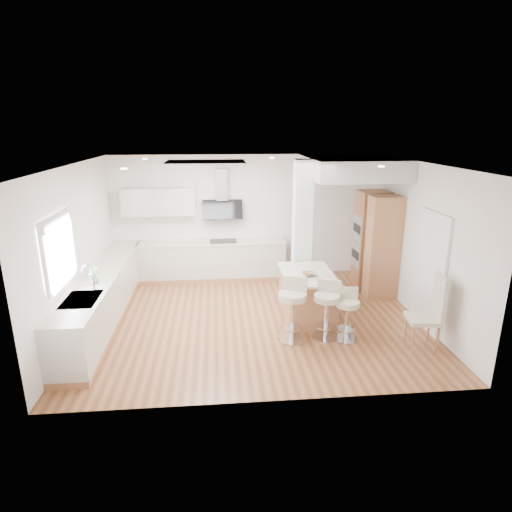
{
  "coord_description": "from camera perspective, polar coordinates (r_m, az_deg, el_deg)",
  "views": [
    {
      "loc": [
        -0.62,
        -7.19,
        3.4
      ],
      "look_at": [
        0.08,
        0.4,
        1.08
      ],
      "focal_mm": 30.0,
      "sensor_mm": 36.0,
      "label": 1
    }
  ],
  "objects": [
    {
      "name": "wall_back",
      "position": [
        9.92,
        -1.59,
        5.3
      ],
      "size": [
        6.0,
        0.04,
        2.8
      ],
      "primitive_type": "cube",
      "color": "white",
      "rests_on": "ground"
    },
    {
      "name": "peninsula",
      "position": [
        7.95,
        6.79,
        -5.13
      ],
      "size": [
        0.94,
        1.41,
        0.91
      ],
      "rotation": [
        0.0,
        0.0,
        -0.01
      ],
      "color": "#B97D4F",
      "rests_on": "ground"
    },
    {
      "name": "wall_right",
      "position": [
        8.3,
        20.79,
        1.87
      ],
      "size": [
        0.04,
        5.0,
        2.8
      ],
      "primitive_type": "cube",
      "color": "white",
      "rests_on": "ground"
    },
    {
      "name": "skylight",
      "position": [
        7.82,
        -6.66,
        12.21
      ],
      "size": [
        4.1,
        2.1,
        0.06
      ],
      "color": "white",
      "rests_on": "ground"
    },
    {
      "name": "bar_stool_a",
      "position": [
        7.02,
        4.89,
        -6.69
      ],
      "size": [
        0.62,
        0.62,
        1.06
      ],
      "rotation": [
        0.0,
        0.0,
        -0.38
      ],
      "color": "silver",
      "rests_on": "ground"
    },
    {
      "name": "bar_stool_b",
      "position": [
        7.17,
        9.41,
        -6.71
      ],
      "size": [
        0.58,
        0.58,
        0.98
      ],
      "rotation": [
        0.0,
        0.0,
        -0.42
      ],
      "color": "silver",
      "rests_on": "ground"
    },
    {
      "name": "pillar",
      "position": [
        8.55,
        6.15,
        3.31
      ],
      "size": [
        0.35,
        0.35,
        2.8
      ],
      "color": "white",
      "rests_on": "ground"
    },
    {
      "name": "bar_stool_c",
      "position": [
        7.19,
        12.07,
        -7.3
      ],
      "size": [
        0.46,
        0.46,
        0.88
      ],
      "rotation": [
        0.0,
        0.0,
        -0.19
      ],
      "color": "silver",
      "rests_on": "ground"
    },
    {
      "name": "soffit",
      "position": [
        9.05,
        12.49,
        11.47
      ],
      "size": [
        1.78,
        2.2,
        0.4
      ],
      "color": "silver",
      "rests_on": "ground"
    },
    {
      "name": "wall_left",
      "position": [
        7.84,
        -22.76,
        0.8
      ],
      "size": [
        0.04,
        5.0,
        2.8
      ],
      "primitive_type": "cube",
      "color": "white",
      "rests_on": "ground"
    },
    {
      "name": "counter_back",
      "position": [
        9.8,
        -6.79,
        0.8
      ],
      "size": [
        3.62,
        0.63,
        2.5
      ],
      "color": "#B97D4F",
      "rests_on": "ground"
    },
    {
      "name": "window_left",
      "position": [
        6.93,
        -24.79,
        1.08
      ],
      "size": [
        0.06,
        1.28,
        1.07
      ],
      "color": "white",
      "rests_on": "ground"
    },
    {
      "name": "dining_chair",
      "position": [
        7.26,
        22.29,
        -6.66
      ],
      "size": [
        0.53,
        0.53,
        1.22
      ],
      "rotation": [
        0.0,
        0.0,
        -0.12
      ],
      "color": "beige",
      "rests_on": "ground"
    },
    {
      "name": "counter_left",
      "position": [
        8.25,
        -19.57,
        -4.98
      ],
      "size": [
        0.63,
        4.5,
        1.35
      ],
      "color": "#B97D4F",
      "rests_on": "ground"
    },
    {
      "name": "ceiling",
      "position": [
        7.98,
        -0.32,
        -8.28
      ],
      "size": [
        6.0,
        5.0,
        0.02
      ],
      "primitive_type": "cube",
      "color": "silver",
      "rests_on": "ground"
    },
    {
      "name": "doorway_right",
      "position": [
        7.88,
        22.17,
        -2.09
      ],
      "size": [
        0.05,
        1.0,
        2.1
      ],
      "color": "#4E473D",
      "rests_on": "ground"
    },
    {
      "name": "oven_column",
      "position": [
        9.34,
        15.58,
        1.73
      ],
      "size": [
        0.63,
        1.21,
        2.1
      ],
      "color": "#B97D4F",
      "rests_on": "ground"
    },
    {
      "name": "ground",
      "position": [
        7.98,
        -0.32,
        -8.28
      ],
      "size": [
        6.0,
        6.0,
        0.0
      ],
      "primitive_type": "plane",
      "color": "#965D37",
      "rests_on": "ground"
    }
  ]
}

